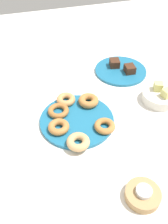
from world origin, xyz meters
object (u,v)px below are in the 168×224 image
(donut_0, at_px, (59,127))
(donut_5, at_px, (66,99))
(donut_2, at_px, (58,111))
(candle_holder, at_px, (143,195))
(fruit_bowl, at_px, (159,97))
(tealight, at_px, (144,191))
(donut_4, at_px, (105,126))
(donut_plate, at_px, (77,120))
(brownie_far, at_px, (130,69))
(melon_chunk_left, at_px, (158,86))
(cake_plate, at_px, (121,71))
(donut_1, at_px, (88,101))
(donut_3, at_px, (78,142))
(melon_chunk_right, at_px, (167,93))
(brownie_near, at_px, (115,63))

(donut_0, bearing_deg, donut_5, 156.63)
(donut_2, height_order, candle_holder, donut_2)
(donut_5, height_order, fruit_bowl, fruit_bowl)
(tealight, bearing_deg, donut_4, -176.89)
(donut_plate, height_order, brownie_far, brownie_far)
(donut_0, distance_m, melon_chunk_left, 0.47)
(donut_4, xyz_separation_m, candle_holder, (0.29, 0.02, -0.01))
(donut_4, relative_size, cake_plate, 0.31)
(donut_1, height_order, donut_2, donut_1)
(donut_5, distance_m, candle_holder, 0.50)
(donut_4, relative_size, brownie_far, 1.49)
(fruit_bowl, bearing_deg, donut_1, -100.42)
(donut_3, xyz_separation_m, donut_5, (-0.24, 0.01, -0.00))
(donut_5, bearing_deg, donut_plate, 8.48)
(donut_1, distance_m, cake_plate, 0.31)
(tealight, bearing_deg, donut_0, -151.19)
(donut_4, distance_m, melon_chunk_right, 0.31)
(donut_0, xyz_separation_m, melon_chunk_right, (-0.03, 0.47, 0.03))
(donut_5, relative_size, candle_holder, 0.74)
(donut_5, bearing_deg, donut_3, -3.09)
(donut_0, xyz_separation_m, donut_2, (-0.09, 0.02, -0.00))
(brownie_near, xyz_separation_m, tealight, (0.69, -0.18, 0.01))
(donut_2, height_order, donut_4, donut_4)
(donut_1, xyz_separation_m, cake_plate, (-0.20, 0.24, -0.02))
(donut_plate, relative_size, donut_2, 3.44)
(donut_5, distance_m, melon_chunk_left, 0.41)
(brownie_near, relative_size, melon_chunk_right, 1.52)
(donut_1, height_order, cake_plate, donut_1)
(melon_chunk_left, height_order, melon_chunk_right, same)
(donut_1, distance_m, candle_holder, 0.45)
(candle_holder, bearing_deg, donut_0, -151.19)
(brownie_far, bearing_deg, donut_2, -64.82)
(donut_1, relative_size, brownie_near, 1.59)
(donut_0, bearing_deg, donut_1, 125.84)
(donut_plate, height_order, donut_4, donut_4)
(donut_1, distance_m, donut_4, 0.16)
(donut_0, relative_size, donut_1, 0.95)
(candle_holder, bearing_deg, donut_3, -151.17)
(donut_1, bearing_deg, donut_2, -81.28)
(melon_chunk_left, bearing_deg, brownie_far, -168.39)
(cake_plate, bearing_deg, donut_4, -31.42)
(donut_1, distance_m, donut_5, 0.10)
(donut_0, distance_m, tealight, 0.39)
(donut_0, distance_m, melon_chunk_right, 0.48)
(cake_plate, distance_m, fruit_bowl, 0.27)
(donut_2, bearing_deg, brownie_near, 126.61)
(donut_0, bearing_deg, tealight, 28.81)
(donut_plate, xyz_separation_m, donut_4, (0.08, 0.09, 0.02))
(donut_0, bearing_deg, candle_holder, 28.81)
(donut_1, xyz_separation_m, donut_2, (0.02, -0.14, -0.00))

